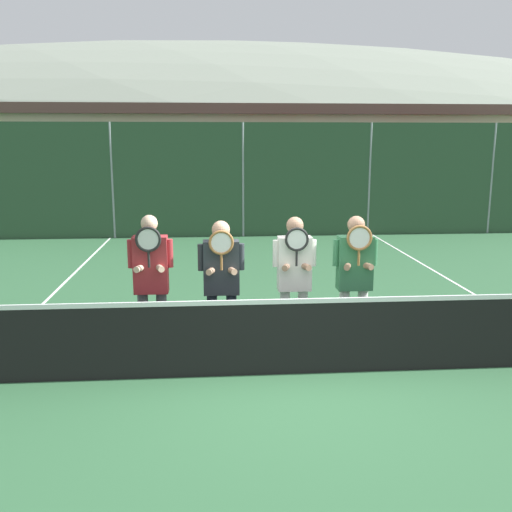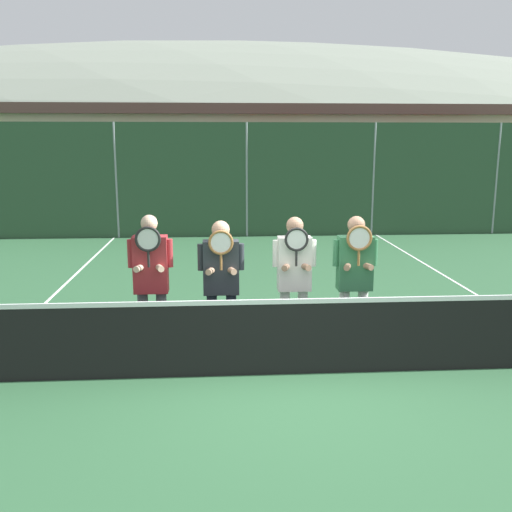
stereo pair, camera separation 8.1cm
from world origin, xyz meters
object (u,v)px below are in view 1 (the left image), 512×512
at_px(player_leftmost, 151,277).
at_px(player_rightmost, 355,273).
at_px(car_far_left, 51,197).
at_px(car_center, 370,195).
at_px(player_center_left, 221,277).
at_px(car_left_of_center, 211,198).
at_px(player_center_right, 294,275).

distance_m(player_leftmost, player_rightmost, 2.54).
bearing_deg(car_far_left, car_center, -0.82).
relative_size(player_leftmost, player_rightmost, 1.02).
height_order(player_center_left, car_center, car_center).
bearing_deg(car_left_of_center, car_center, -0.38).
relative_size(player_center_left, car_far_left, 0.41).
distance_m(player_center_right, car_center, 12.45).
xyz_separation_m(player_leftmost, car_left_of_center, (0.74, 11.83, -0.23)).
bearing_deg(car_far_left, player_center_right, -62.42).
height_order(player_center_left, car_far_left, car_far_left).
distance_m(player_center_left, car_left_of_center, 11.81).
relative_size(car_left_of_center, car_center, 1.05).
relative_size(player_center_left, car_left_of_center, 0.37).
height_order(player_center_right, player_rightmost, player_rightmost).
xyz_separation_m(player_leftmost, player_center_left, (0.86, 0.03, -0.03)).
height_order(player_leftmost, car_center, car_center).
bearing_deg(car_center, car_left_of_center, 179.62).
xyz_separation_m(player_rightmost, car_far_left, (-6.95, 11.91, -0.16)).
xyz_separation_m(player_leftmost, player_center_right, (1.78, 0.09, -0.02)).
height_order(player_center_right, car_left_of_center, player_center_right).
bearing_deg(player_leftmost, player_rightmost, 0.80).
relative_size(player_center_right, car_far_left, 0.42).
distance_m(player_center_right, car_far_left, 13.37).
distance_m(car_far_left, car_left_of_center, 5.15).
bearing_deg(player_center_left, player_center_right, 3.93).
bearing_deg(player_rightmost, player_center_left, -179.65).
relative_size(player_rightmost, car_center, 0.40).
relative_size(car_far_left, car_center, 0.94).
bearing_deg(car_far_left, player_center_left, -66.15).
xyz_separation_m(player_center_right, car_far_left, (-6.19, 11.85, -0.14)).
height_order(player_center_left, player_rightmost, player_rightmost).
bearing_deg(car_center, player_center_right, -109.95).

